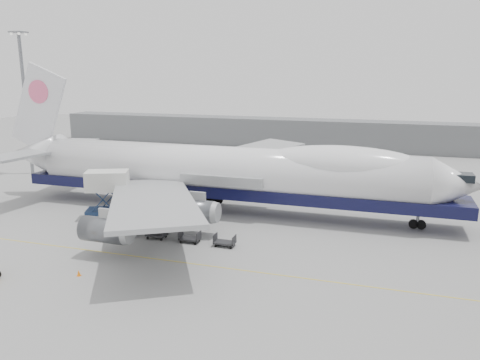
% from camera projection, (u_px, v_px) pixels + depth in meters
% --- Properties ---
extents(ground, '(260.00, 260.00, 0.00)m').
position_uv_depth(ground, '(188.00, 240.00, 52.89)').
color(ground, gray).
rests_on(ground, ground).
extents(apron_line, '(60.00, 0.15, 0.01)m').
position_uv_depth(apron_line, '(164.00, 260.00, 47.31)').
color(apron_line, gold).
rests_on(apron_line, ground).
extents(hangar, '(110.00, 8.00, 7.00)m').
position_uv_depth(hangar, '(261.00, 132.00, 120.05)').
color(hangar, slate).
rests_on(hangar, ground).
extents(floodlight_mast, '(2.40, 2.40, 25.43)m').
position_uv_depth(floodlight_mast, '(25.00, 96.00, 84.21)').
color(floodlight_mast, slate).
rests_on(floodlight_mast, ground).
extents(airliner, '(67.00, 55.30, 19.98)m').
position_uv_depth(airliner, '(227.00, 171.00, 62.57)').
color(airliner, white).
rests_on(airliner, ground).
extents(catering_truck, '(6.26, 5.28, 6.24)m').
position_uv_depth(catering_truck, '(108.00, 192.00, 60.10)').
color(catering_truck, '#182A4A').
rests_on(catering_truck, ground).
extents(traffic_cone, '(0.39, 0.39, 0.57)m').
position_uv_depth(traffic_cone, '(79.00, 273.00, 43.61)').
color(traffic_cone, orange).
rests_on(traffic_cone, ground).
extents(dolly_0, '(2.30, 1.35, 1.30)m').
position_uv_depth(dolly_0, '(94.00, 227.00, 55.71)').
color(dolly_0, '#2D2D30').
rests_on(dolly_0, ground).
extents(dolly_1, '(2.30, 1.35, 1.30)m').
position_uv_depth(dolly_1, '(125.00, 230.00, 54.51)').
color(dolly_1, '#2D2D30').
rests_on(dolly_1, ground).
extents(dolly_2, '(2.30, 1.35, 1.30)m').
position_uv_depth(dolly_2, '(157.00, 234.00, 53.31)').
color(dolly_2, '#2D2D30').
rests_on(dolly_2, ground).
extents(dolly_3, '(2.30, 1.35, 1.30)m').
position_uv_depth(dolly_3, '(190.00, 238.00, 52.10)').
color(dolly_3, '#2D2D30').
rests_on(dolly_3, ground).
extents(dolly_4, '(2.30, 1.35, 1.30)m').
position_uv_depth(dolly_4, '(225.00, 242.00, 50.90)').
color(dolly_4, '#2D2D30').
rests_on(dolly_4, ground).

